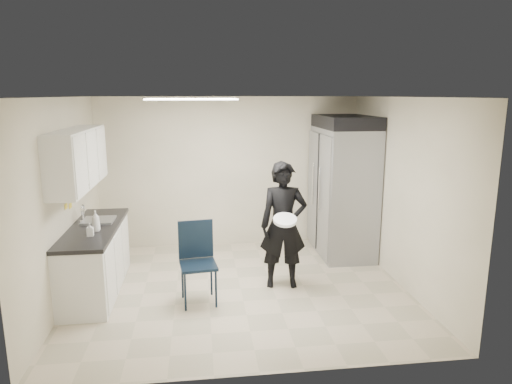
{
  "coord_description": "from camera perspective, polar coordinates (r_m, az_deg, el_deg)",
  "views": [
    {
      "loc": [
        -0.53,
        -5.87,
        2.63
      ],
      "look_at": [
        0.24,
        0.2,
        1.32
      ],
      "focal_mm": 32.0,
      "sensor_mm": 36.0,
      "label": 1
    }
  ],
  "objects": [
    {
      "name": "towel_dispenser",
      "position": [
        7.46,
        -19.66,
        3.6
      ],
      "size": [
        0.22,
        0.3,
        0.35
      ],
      "primitive_type": "cube",
      "color": "black",
      "rests_on": "left_wall"
    },
    {
      "name": "faucet",
      "position": [
        6.71,
        -20.81,
        -2.6
      ],
      "size": [
        0.02,
        0.02,
        0.24
      ],
      "primitive_type": "cylinder",
      "color": "silver",
      "rests_on": "countertop"
    },
    {
      "name": "back_wall",
      "position": [
        8.0,
        -3.34,
        2.49
      ],
      "size": [
        4.5,
        0.0,
        4.5
      ],
      "primitive_type": "plane",
      "rotation": [
        1.57,
        0.0,
        0.0
      ],
      "color": "beige",
      "rests_on": "floor"
    },
    {
      "name": "right_wall",
      "position": [
        6.63,
        17.74,
        -0.08
      ],
      "size": [
        0.0,
        4.0,
        4.0
      ],
      "primitive_type": "plane",
      "rotation": [
        1.57,
        0.0,
        -1.57
      ],
      "color": "beige",
      "rests_on": "floor"
    },
    {
      "name": "left_wall",
      "position": [
        6.26,
        -23.01,
        -1.17
      ],
      "size": [
        0.0,
        4.0,
        4.0
      ],
      "primitive_type": "plane",
      "rotation": [
        1.57,
        0.0,
        1.57
      ],
      "color": "beige",
      "rests_on": "floor"
    },
    {
      "name": "notice_sticker_right",
      "position": [
        6.56,
        -22.18,
        -1.6
      ],
      "size": [
        0.0,
        0.12,
        0.07
      ],
      "primitive_type": "cube",
      "color": "yellow",
      "rests_on": "left_wall"
    },
    {
      "name": "lower_counter",
      "position": [
        6.61,
        -19.39,
        -8.08
      ],
      "size": [
        0.6,
        1.9,
        0.86
      ],
      "primitive_type": "cube",
      "color": "silver",
      "rests_on": "floor"
    },
    {
      "name": "soap_bottle_a",
      "position": [
        6.2,
        -19.4,
        -3.43
      ],
      "size": [
        0.13,
        0.13,
        0.27
      ],
      "primitive_type": "imported",
      "rotation": [
        0.0,
        0.0,
        0.27
      ],
      "color": "white",
      "rests_on": "countertop"
    },
    {
      "name": "sink",
      "position": [
        6.71,
        -19.05,
        -3.82
      ],
      "size": [
        0.42,
        0.4,
        0.14
      ],
      "primitive_type": "cube",
      "color": "gray",
      "rests_on": "countertop"
    },
    {
      "name": "ceiling",
      "position": [
        5.89,
        -2.12,
        11.78
      ],
      "size": [
        4.5,
        4.5,
        0.0
      ],
      "primitive_type": "plane",
      "rotation": [
        3.14,
        0.0,
        0.0
      ],
      "color": "white",
      "rests_on": "back_wall"
    },
    {
      "name": "fridge_compressor",
      "position": [
        7.53,
        11.16,
        8.59
      ],
      "size": [
        0.8,
        1.35,
        0.2
      ],
      "primitive_type": "cube",
      "color": "black",
      "rests_on": "commercial_fridge"
    },
    {
      "name": "floor",
      "position": [
        6.45,
        -1.93,
        -11.98
      ],
      "size": [
        4.5,
        4.5,
        0.0
      ],
      "primitive_type": "plane",
      "color": "#B9AA91",
      "rests_on": "ground"
    },
    {
      "name": "upper_cabinets",
      "position": [
        6.31,
        -21.39,
        3.92
      ],
      "size": [
        0.35,
        1.8,
        0.75
      ],
      "primitive_type": "cube",
      "color": "silver",
      "rests_on": "left_wall"
    },
    {
      "name": "commercial_fridge",
      "position": [
        7.69,
        10.81,
        0.01
      ],
      "size": [
        0.8,
        1.35,
        2.1
      ],
      "primitive_type": "cube",
      "color": "gray",
      "rests_on": "floor"
    },
    {
      "name": "countertop",
      "position": [
        6.47,
        -19.68,
        -4.29
      ],
      "size": [
        0.64,
        1.95,
        0.05
      ],
      "primitive_type": "cube",
      "color": "black",
      "rests_on": "lower_counter"
    },
    {
      "name": "man_tuxedo",
      "position": [
        6.28,
        3.44,
        -4.17
      ],
      "size": [
        0.68,
        0.49,
        1.75
      ],
      "primitive_type": "imported",
      "rotation": [
        0.0,
        0.0,
        -0.1
      ],
      "color": "black",
      "rests_on": "floor"
    },
    {
      "name": "bucket_lid",
      "position": [
        6.0,
        3.65,
        -3.49
      ],
      "size": [
        0.34,
        0.34,
        0.04
      ],
      "primitive_type": "cylinder",
      "rotation": [
        0.0,
        0.0,
        -0.1
      ],
      "color": "white",
      "rests_on": "man_tuxedo"
    },
    {
      "name": "ceiling_panel",
      "position": [
        6.27,
        -8.03,
        11.42
      ],
      "size": [
        1.2,
        0.6,
        0.02
      ],
      "primitive_type": "cube",
      "color": "white",
      "rests_on": "ceiling"
    },
    {
      "name": "soap_bottle_b",
      "position": [
        6.03,
        -20.03,
        -4.42
      ],
      "size": [
        0.08,
        0.08,
        0.17
      ],
      "primitive_type": "imported",
      "rotation": [
        0.0,
        0.0,
        0.07
      ],
      "color": "silver",
      "rests_on": "countertop"
    },
    {
      "name": "notice_sticker_left",
      "position": [
        6.37,
        -22.66,
        -1.67
      ],
      "size": [
        0.0,
        0.12,
        0.07
      ],
      "primitive_type": "cube",
      "color": "yellow",
      "rests_on": "left_wall"
    },
    {
      "name": "folding_chair",
      "position": [
        5.91,
        -7.23,
        -9.08
      ],
      "size": [
        0.5,
        0.5,
        1.01
      ],
      "primitive_type": "cube",
      "rotation": [
        0.0,
        0.0,
        0.12
      ],
      "color": "black",
      "rests_on": "floor"
    }
  ]
}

